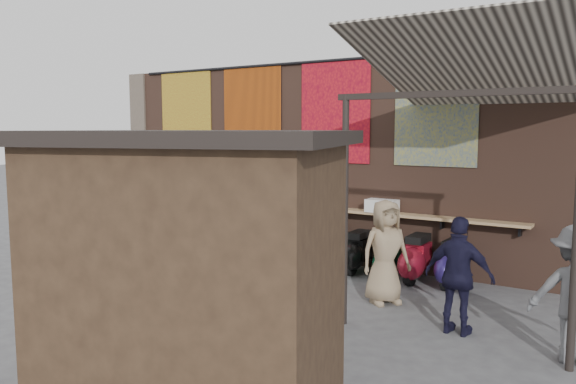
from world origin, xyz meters
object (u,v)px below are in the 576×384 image
object	(u,v)px
shelf_box	(382,206)
scooter_stool_1	(216,234)
shopper_tan	(385,252)
market_stall	(196,288)
scooter_stool_4	(279,243)
scooter_stool_3	(261,241)
scooter_stool_5	(306,244)
scooter_stool_9	(416,259)
diner_right	(243,222)
scooter_stool_10	(452,264)
scooter_stool_0	(197,233)
shopper_grey	(576,294)
shopper_navy	(459,276)
diner_left	(166,213)
scooter_stool_2	(238,236)
scooter_stool_7	(357,252)
scooter_stool_8	(388,259)
scooter_stool_6	(329,248)

from	to	relation	value
shelf_box	scooter_stool_1	distance (m)	3.84
shopper_tan	market_stall	xyz separation A→B (m)	(-0.01, -4.24, 0.47)
scooter_stool_4	scooter_stool_3	bearing A→B (deg)	172.37
scooter_stool_5	scooter_stool_9	world-z (taller)	scooter_stool_5
diner_right	scooter_stool_10	bearing A→B (deg)	-3.77
scooter_stool_0	scooter_stool_4	size ratio (longest dim) A/B	0.96
scooter_stool_4	shopper_grey	world-z (taller)	shopper_grey
scooter_stool_4	shopper_navy	xyz separation A→B (m)	(4.19, -2.10, 0.41)
diner_left	shopper_grey	xyz separation A→B (m)	(8.45, -2.04, 0.02)
diner_left	shopper_tan	world-z (taller)	shopper_tan
scooter_stool_2	scooter_stool_7	world-z (taller)	scooter_stool_2
scooter_stool_7	market_stall	bearing A→B (deg)	-78.63
scooter_stool_5	shopper_grey	size ratio (longest dim) A/B	0.56
scooter_stool_3	scooter_stool_7	world-z (taller)	scooter_stool_7
scooter_stool_8	scooter_stool_3	bearing A→B (deg)	179.23
shopper_navy	scooter_stool_0	bearing A→B (deg)	-14.36
shopper_navy	scooter_stool_2	bearing A→B (deg)	-18.25
scooter_stool_10	market_stall	size ratio (longest dim) A/B	0.33
scooter_stool_8	diner_left	size ratio (longest dim) A/B	0.46
scooter_stool_10	scooter_stool_8	bearing A→B (deg)	-179.93
scooter_stool_0	shopper_tan	xyz separation A→B (m)	(5.08, -1.41, 0.45)
shelf_box	scooter_stool_10	xyz separation A→B (m)	(1.41, -0.32, -0.85)
diner_right	market_stall	bearing A→B (deg)	-64.68
scooter_stool_0	diner_right	xyz separation A→B (m)	(1.54, -0.32, 0.43)
scooter_stool_6	shopper_grey	size ratio (longest dim) A/B	0.54
scooter_stool_3	scooter_stool_6	xyz separation A→B (m)	(1.63, -0.04, 0.04)
diner_left	shopper_navy	bearing A→B (deg)	-38.82
scooter_stool_2	shopper_grey	size ratio (longest dim) A/B	0.53
shelf_box	scooter_stool_2	size ratio (longest dim) A/B	0.69
scooter_stool_7	market_stall	distance (m)	5.84
scooter_stool_1	scooter_stool_7	bearing A→B (deg)	0.31
scooter_stool_4	shopper_navy	bearing A→B (deg)	-26.67
scooter_stool_3	scooter_stool_8	world-z (taller)	scooter_stool_3
market_stall	diner_left	bearing A→B (deg)	120.59
scooter_stool_0	diner_left	world-z (taller)	diner_left
shelf_box	scooter_stool_9	bearing A→B (deg)	-22.81
scooter_stool_1	shopper_navy	bearing A→B (deg)	-19.85
scooter_stool_5	scooter_stool_1	bearing A→B (deg)	-179.92
market_stall	scooter_stool_5	bearing A→B (deg)	95.31
scooter_stool_6	diner_left	xyz separation A→B (m)	(-4.03, -0.26, 0.37)
shopper_tan	scooter_stool_7	bearing A→B (deg)	78.40
scooter_stool_5	shopper_grey	bearing A→B (deg)	-24.86
scooter_stool_7	shopper_navy	distance (m)	3.29
scooter_stool_0	diner_right	size ratio (longest dim) A/B	0.47
shelf_box	scooter_stool_6	world-z (taller)	shelf_box
scooter_stool_5	scooter_stool_2	bearing A→B (deg)	178.60
market_stall	shelf_box	bearing A→B (deg)	81.34
scooter_stool_10	diner_right	distance (m)	4.18
scooter_stool_3	scooter_stool_7	distance (m)	2.21
scooter_stool_9	shopper_navy	distance (m)	2.52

